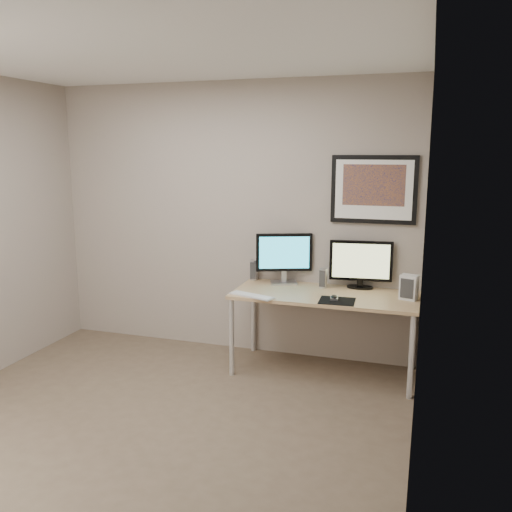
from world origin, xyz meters
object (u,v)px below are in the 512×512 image
(monitor_tv, at_px, (361,263))
(speaker_right, at_px, (323,278))
(speaker_left, at_px, (254,270))
(framed_art, at_px, (374,189))
(fan_unit, at_px, (409,287))
(keyboard, at_px, (252,295))
(desk, at_px, (325,301))
(monitor_large, at_px, (284,256))

(monitor_tv, xyz_separation_m, speaker_right, (-0.32, -0.07, -0.14))
(speaker_left, bearing_deg, framed_art, -5.71)
(fan_unit, bearing_deg, keyboard, -150.23)
(desk, relative_size, keyboard, 3.83)
(monitor_tv, height_order, keyboard, monitor_tv)
(desk, distance_m, keyboard, 0.65)
(speaker_left, bearing_deg, desk, -29.11)
(framed_art, distance_m, speaker_right, 0.91)
(speaker_right, xyz_separation_m, keyboard, (-0.53, -0.48, -0.08))
(desk, distance_m, framed_art, 1.07)
(monitor_tv, distance_m, speaker_left, 1.03)
(monitor_large, xyz_separation_m, speaker_right, (0.38, -0.04, -0.17))
(framed_art, xyz_separation_m, monitor_large, (-0.79, -0.09, -0.63))
(speaker_right, xyz_separation_m, fan_unit, (0.76, -0.18, 0.02))
(framed_art, height_order, speaker_right, framed_art)
(speaker_left, bearing_deg, fan_unit, -18.15)
(desk, height_order, keyboard, keyboard)
(keyboard, bearing_deg, monitor_tv, 51.20)
(desk, relative_size, speaker_right, 8.88)
(monitor_large, bearing_deg, monitor_tv, -17.71)
(desk, bearing_deg, speaker_right, 104.75)
(desk, xyz_separation_m, monitor_large, (-0.44, 0.24, 0.33))
(monitor_tv, bearing_deg, framed_art, 28.54)
(monitor_large, distance_m, keyboard, 0.60)
(speaker_left, bearing_deg, monitor_tv, -8.80)
(monitor_large, xyz_separation_m, fan_unit, (1.14, -0.21, -0.16))
(monitor_tv, bearing_deg, fan_unit, -36.67)
(monitor_large, xyz_separation_m, monitor_tv, (0.70, 0.04, -0.03))
(desk, bearing_deg, fan_unit, 1.95)
(monitor_large, bearing_deg, desk, -49.28)
(speaker_right, bearing_deg, framed_art, 25.49)
(desk, relative_size, framed_art, 2.13)
(keyboard, bearing_deg, framed_art, 51.38)
(desk, distance_m, monitor_large, 0.60)
(speaker_left, distance_m, fan_unit, 1.48)
(keyboard, xyz_separation_m, fan_unit, (1.28, 0.31, 0.10))
(framed_art, bearing_deg, fan_unit, -41.06)
(desk, distance_m, monitor_tv, 0.49)
(fan_unit, bearing_deg, monitor_large, -174.40)
(speaker_right, relative_size, keyboard, 0.43)
(desk, relative_size, monitor_large, 3.20)
(framed_art, xyz_separation_m, speaker_right, (-0.40, -0.13, -0.80))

